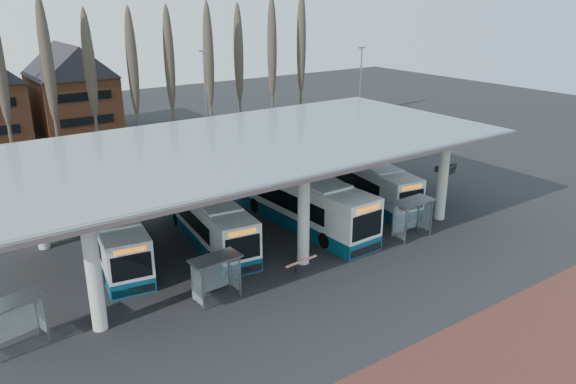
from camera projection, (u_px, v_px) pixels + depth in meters
ground at (330, 279)px, 31.24m from camera, size 140.00×140.00×0.00m
station_canopy at (252, 150)px, 35.51m from camera, size 32.00×16.00×6.34m
poplar_row at (114, 63)px, 53.74m from camera, size 45.10×1.10×14.50m
lamp_post_b at (206, 103)px, 52.75m from camera, size 0.80×0.16×10.17m
lamp_post_c at (360, 97)px, 55.74m from camera, size 0.80×0.16×10.17m
bus_0 at (113, 232)px, 33.73m from camera, size 4.09×11.40×3.10m
bus_1 at (207, 218)px, 35.81m from camera, size 3.77×11.39×3.11m
bus_2 at (300, 200)px, 38.34m from camera, size 3.12×12.87×3.55m
bus_3 at (364, 181)px, 43.06m from camera, size 4.03×11.46×3.12m
shelter_0 at (14, 313)px, 24.73m from camera, size 2.78×1.80×2.38m
shelter_1 at (215, 268)px, 28.67m from camera, size 2.67×1.46×2.41m
shelter_2 at (411, 210)px, 36.08m from camera, size 2.79×1.41×2.57m
info_sign_0 at (448, 175)px, 40.21m from camera, size 2.13×0.69×3.23m
info_sign_1 at (445, 170)px, 42.29m from camera, size 1.93×0.49×2.90m
barrier at (300, 262)px, 31.32m from camera, size 2.22×0.69×1.11m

